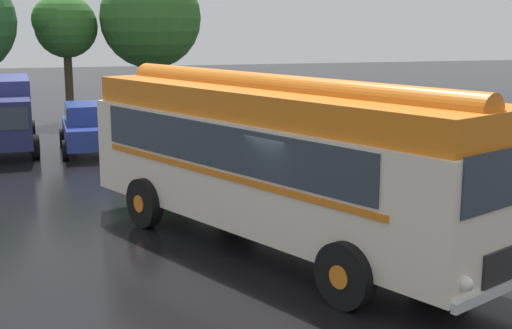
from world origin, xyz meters
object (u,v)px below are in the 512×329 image
box_van (1,111)px  car_near_left (89,127)px  car_far_right (314,118)px  car_mid_left (167,121)px  vintage_bus (276,155)px  car_mid_right (242,120)px

box_van → car_near_left: bearing=-20.7°
car_far_right → car_near_left: bearing=-179.4°
car_mid_left → box_van: bearing=176.5°
vintage_bus → car_mid_right: bearing=79.0°
car_near_left → car_far_right: bearing=0.6°
car_near_left → car_mid_left: (2.85, 0.77, 0.00)m
car_mid_left → car_mid_right: 2.81m
car_far_right → box_van: 11.40m
vintage_bus → car_mid_left: vintage_bus is taller
vintage_bus → car_mid_left: bearing=91.6°
car_far_right → box_van: box_van is taller
car_near_left → car_mid_right: 5.61m
vintage_bus → car_near_left: bearing=104.9°
car_near_left → car_far_right: 8.37m
vintage_bus → car_mid_left: size_ratio=2.32×
car_mid_left → box_van: 5.85m
car_near_left → car_far_right: (8.37, 0.09, 0.00)m
car_near_left → box_van: size_ratio=0.72×
car_mid_right → car_far_right: same height
car_mid_right → car_mid_left: bearing=168.8°
car_mid_left → vintage_bus: bearing=-88.4°
vintage_bus → car_near_left: 12.50m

